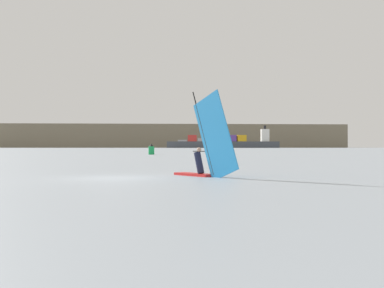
% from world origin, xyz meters
% --- Properties ---
extents(ground_plane, '(4000.00, 4000.00, 0.00)m').
position_xyz_m(ground_plane, '(0.00, 0.00, 0.00)').
color(ground_plane, '#9EA8B2').
extents(windsurfer, '(3.15, 3.26, 4.27)m').
position_xyz_m(windsurfer, '(4.00, 1.27, 1.17)').
color(windsurfer, red).
rests_on(windsurfer, ground_plane).
extents(cargo_ship, '(181.06, 34.45, 36.26)m').
position_xyz_m(cargo_ship, '(7.49, 703.80, 8.54)').
color(cargo_ship, '#3F444C').
rests_on(cargo_ship, ground_plane).
extents(distant_headland, '(784.00, 551.36, 47.68)m').
position_xyz_m(distant_headland, '(-132.05, 1090.07, 23.84)').
color(distant_headland, '#756B56').
rests_on(distant_headland, ground_plane).
extents(channel_buoy, '(1.07, 1.07, 2.01)m').
position_xyz_m(channel_buoy, '(-8.27, 61.65, 0.90)').
color(channel_buoy, '#19994C').
rests_on(channel_buoy, ground_plane).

